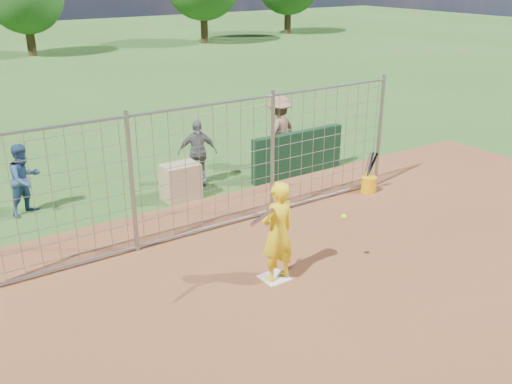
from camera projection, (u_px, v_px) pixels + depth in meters
ground at (268, 273)px, 9.63m from camera, size 100.00×100.00×0.00m
infield_dirt at (401, 371)px, 7.31m from camera, size 18.00×18.00×0.00m
home_plate at (274, 278)px, 9.47m from camera, size 0.43×0.43×0.02m
dugout_wall at (298, 154)px, 13.96m from camera, size 2.60×0.20×1.10m
batter at (278, 232)px, 9.13m from camera, size 0.66×0.46×1.72m
bystander_a at (25, 179)px, 11.70m from camera, size 0.91×0.83×1.51m
bystander_b at (197, 153)px, 13.25m from camera, size 1.00×0.68×1.57m
bystander_c at (278, 132)px, 14.38m from camera, size 1.36×1.03×1.86m
equipment_bin at (181, 182)px, 12.58m from camera, size 0.81×0.56×0.80m
equipment_in_play at (286, 215)px, 8.83m from camera, size 1.93×0.45×0.45m
bucket_with_bats at (369, 182)px, 12.97m from camera, size 0.34×0.39×0.97m
backstop_fence at (207, 170)px, 10.70m from camera, size 9.08×0.08×2.60m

